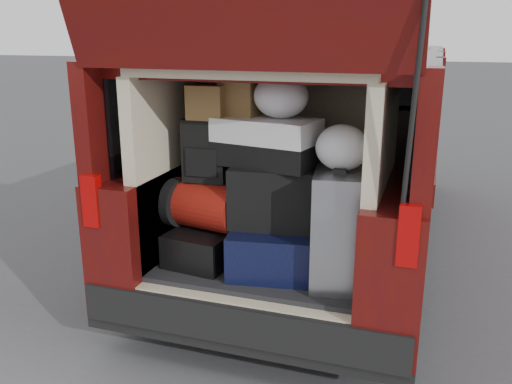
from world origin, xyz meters
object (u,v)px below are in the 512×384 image
navy_hardshell (275,245)px  black_soft_case (274,197)px  twotone_duffel (264,142)px  red_duffel (205,205)px  backpack (207,150)px  silver_roller (338,228)px  black_hardshell (208,244)px

navy_hardshell → black_soft_case: 0.31m
navy_hardshell → twotone_duffel: (-0.08, 0.03, 0.63)m
red_duffel → backpack: (0.00, 0.03, 0.34)m
silver_roller → black_soft_case: bearing=160.2°
black_soft_case → silver_roller: bearing=-19.0°
silver_roller → black_soft_case: silver_roller is taller
black_hardshell → silver_roller: (0.82, -0.06, 0.22)m
silver_roller → twotone_duffel: 0.66m
red_duffel → backpack: backpack is taller
red_duffel → twotone_duffel: twotone_duffel is taller
navy_hardshell → black_soft_case: size_ratio=1.22×
backpack → silver_roller: bearing=-7.6°
red_duffel → black_soft_case: bearing=12.9°
black_soft_case → backpack: backpack is taller
navy_hardshell → backpack: 0.71m
black_soft_case → red_duffel: bearing=174.0°
silver_roller → red_duffel: 0.84m
black_hardshell → twotone_duffel: twotone_duffel is taller
navy_hardshell → red_duffel: (-0.45, -0.03, 0.22)m
black_hardshell → red_duffel: size_ratio=1.14×
navy_hardshell → twotone_duffel: 0.64m
red_duffel → black_hardshell: bearing=-18.8°
silver_roller → red_duffel: bearing=166.9°
navy_hardshell → backpack: backpack is taller
navy_hardshell → silver_roller: 0.45m
red_duffel → twotone_duffel: (0.36, 0.05, 0.41)m
backpack → navy_hardshell: bearing=-1.3°
twotone_duffel → navy_hardshell: bearing=-6.5°
black_soft_case → twotone_duffel: twotone_duffel is taller
black_hardshell → silver_roller: size_ratio=0.79×
silver_roller → black_soft_case: size_ratio=1.31×
silver_roller → red_duffel: size_ratio=1.44×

